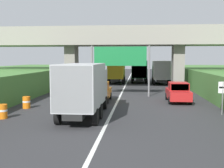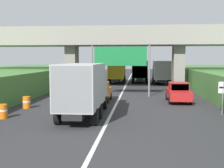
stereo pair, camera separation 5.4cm
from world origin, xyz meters
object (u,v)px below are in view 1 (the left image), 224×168
at_px(truck_white, 160,71).
at_px(car_orange, 99,92).
at_px(car_red, 178,92).
at_px(construction_barrel_3, 26,102).
at_px(truck_green, 139,70).
at_px(speed_limit_sign, 223,93).
at_px(construction_barrel_2, 3,111).
at_px(overhead_highway_sign, 120,59).
at_px(truck_silver, 84,87).
at_px(truck_yellow, 117,70).

height_order(truck_white, car_orange, truck_white).
height_order(car_red, construction_barrel_3, car_red).
xyz_separation_m(truck_green, truck_white, (3.12, -2.41, 0.00)).
height_order(speed_limit_sign, truck_green, truck_green).
bearing_deg(car_red, truck_white, 90.57).
xyz_separation_m(car_orange, construction_barrel_2, (-5.06, -7.52, -0.40)).
distance_m(car_red, construction_barrel_2, 14.21).
distance_m(truck_white, car_red, 17.58).
relative_size(overhead_highway_sign, truck_green, 0.81).
xyz_separation_m(speed_limit_sign, construction_barrel_2, (-14.05, -2.45, -1.02)).
xyz_separation_m(truck_silver, construction_barrel_2, (-5.01, -1.04, -1.47)).
bearing_deg(truck_yellow, truck_green, 24.14).
distance_m(truck_yellow, construction_barrel_2, 26.74).
distance_m(overhead_highway_sign, car_red, 6.83).
xyz_separation_m(construction_barrel_2, construction_barrel_3, (0.05, 3.61, 0.00)).
xyz_separation_m(speed_limit_sign, car_orange, (-8.99, 5.07, -0.62)).
height_order(overhead_highway_sign, truck_silver, overhead_highway_sign).
bearing_deg(truck_yellow, speed_limit_sign, -69.46).
bearing_deg(construction_barrel_3, construction_barrel_2, -90.78).
distance_m(truck_green, construction_barrel_2, 29.07).
relative_size(overhead_highway_sign, car_orange, 1.43).
bearing_deg(truck_green, truck_yellow, -155.86).
distance_m(overhead_highway_sign, speed_limit_sign, 11.63).
height_order(truck_white, construction_barrel_3, truck_white).
relative_size(overhead_highway_sign, truck_white, 0.81).
distance_m(speed_limit_sign, truck_yellow, 25.36).
height_order(truck_green, truck_yellow, same).
bearing_deg(construction_barrel_2, speed_limit_sign, 9.91).
bearing_deg(construction_barrel_2, truck_yellow, 78.88).
relative_size(overhead_highway_sign, truck_silver, 0.81).
xyz_separation_m(speed_limit_sign, truck_white, (-2.34, 22.88, 0.46)).
distance_m(truck_silver, truck_white, 25.20).
height_order(overhead_highway_sign, truck_white, overhead_highway_sign).
distance_m(truck_silver, construction_barrel_2, 5.32).
height_order(truck_silver, truck_white, same).
relative_size(car_red, construction_barrel_3, 4.56).
bearing_deg(construction_barrel_2, truck_white, 65.20).
height_order(truck_green, car_orange, truck_green).
xyz_separation_m(truck_silver, truck_white, (6.70, 24.29, 0.00)).
xyz_separation_m(speed_limit_sign, truck_green, (-5.46, 25.29, 0.46)).
relative_size(overhead_highway_sign, car_red, 1.43).
height_order(truck_green, truck_white, same).
height_order(truck_yellow, car_orange, truck_yellow).
bearing_deg(overhead_highway_sign, truck_green, 83.35).
relative_size(truck_yellow, car_red, 1.78).
height_order(speed_limit_sign, car_orange, speed_limit_sign).
bearing_deg(overhead_highway_sign, construction_barrel_2, -120.80).
bearing_deg(truck_yellow, construction_barrel_2, -101.12).
height_order(overhead_highway_sign, construction_barrel_3, overhead_highway_sign).
bearing_deg(construction_barrel_2, truck_green, 72.81).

